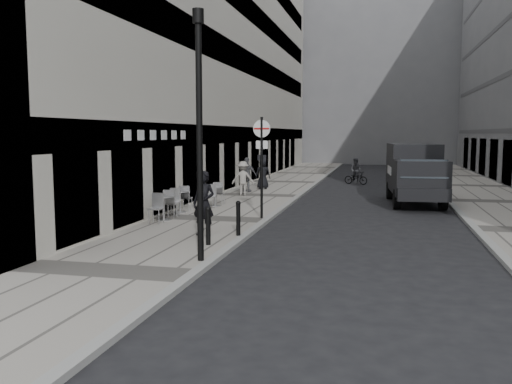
% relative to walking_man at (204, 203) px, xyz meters
% --- Properties ---
extents(ground, '(120.00, 120.00, 0.00)m').
position_rel_walking_man_xyz_m(ground, '(1.15, -7.15, -1.09)').
color(ground, black).
rests_on(ground, ground).
extents(sidewalk, '(4.00, 60.00, 0.12)m').
position_rel_walking_man_xyz_m(sidewalk, '(-0.85, 10.85, -1.03)').
color(sidewalk, gray).
rests_on(sidewalk, ground).
extents(far_sidewalk, '(4.00, 60.00, 0.12)m').
position_rel_walking_man_xyz_m(far_sidewalk, '(10.15, 10.85, -1.03)').
color(far_sidewalk, gray).
rests_on(far_sidewalk, ground).
extents(building_left, '(4.00, 45.00, 18.00)m').
position_rel_walking_man_xyz_m(building_left, '(-4.85, 17.35, 7.91)').
color(building_left, beige).
rests_on(building_left, ground).
extents(building_far, '(24.00, 16.00, 22.00)m').
position_rel_walking_man_xyz_m(building_far, '(2.65, 48.85, 9.91)').
color(building_far, slate).
rests_on(building_far, ground).
extents(walking_man, '(0.79, 0.60, 1.93)m').
position_rel_walking_man_xyz_m(walking_man, '(0.00, 0.00, 0.00)').
color(walking_man, black).
rests_on(walking_man, sidewalk).
extents(sign_post, '(0.62, 0.10, 3.62)m').
position_rel_walking_man_xyz_m(sign_post, '(0.95, 3.67, 1.35)').
color(sign_post, black).
rests_on(sign_post, sidewalk).
extents(lamppost, '(0.26, 0.26, 5.88)m').
position_rel_walking_man_xyz_m(lamppost, '(0.95, -3.08, 2.30)').
color(lamppost, black).
rests_on(lamppost, sidewalk).
extents(bollard_near, '(0.13, 0.13, 0.98)m').
position_rel_walking_man_xyz_m(bollard_near, '(0.55, -1.28, -0.48)').
color(bollard_near, black).
rests_on(bollard_near, sidewalk).
extents(bollard_far, '(0.13, 0.13, 0.97)m').
position_rel_walking_man_xyz_m(bollard_far, '(1.00, 0.22, -0.48)').
color(bollard_far, black).
rests_on(bollard_far, sidewalk).
extents(panel_van, '(2.49, 5.84, 2.69)m').
position_rel_walking_man_xyz_m(panel_van, '(6.58, 10.06, 0.43)').
color(panel_van, black).
rests_on(panel_van, ground).
extents(cyclist, '(1.60, 1.07, 1.64)m').
position_rel_walking_man_xyz_m(cyclist, '(3.58, 18.92, -0.45)').
color(cyclist, black).
rests_on(cyclist, ground).
extents(pedestrian_a, '(1.12, 0.62, 1.80)m').
position_rel_walking_man_xyz_m(pedestrian_a, '(-1.71, 12.09, -0.07)').
color(pedestrian_a, '#57585C').
rests_on(pedestrian_a, sidewalk).
extents(pedestrian_b, '(1.20, 0.86, 1.68)m').
position_rel_walking_man_xyz_m(pedestrian_b, '(-1.52, 10.52, -0.13)').
color(pedestrian_b, gray).
rests_on(pedestrian_b, sidewalk).
extents(pedestrian_c, '(0.91, 0.69, 1.67)m').
position_rel_walking_man_xyz_m(pedestrian_c, '(-1.21, 13.71, -0.13)').
color(pedestrian_c, black).
rests_on(pedestrian_c, sidewalk).
extents(cafe_table_near, '(0.79, 1.79, 1.02)m').
position_rel_walking_man_xyz_m(cafe_table_near, '(-2.26, 2.34, -0.45)').
color(cafe_table_near, silver).
rests_on(cafe_table_near, sidewalk).
extents(cafe_table_mid, '(0.77, 1.74, 0.99)m').
position_rel_walking_man_xyz_m(cafe_table_mid, '(-2.39, 4.22, -0.46)').
color(cafe_table_mid, silver).
rests_on(cafe_table_mid, sidewalk).
extents(cafe_table_far, '(0.75, 1.68, 0.96)m').
position_rel_walking_man_xyz_m(cafe_table_far, '(-1.65, 6.31, -0.48)').
color(cafe_table_far, silver).
rests_on(cafe_table_far, sidewalk).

